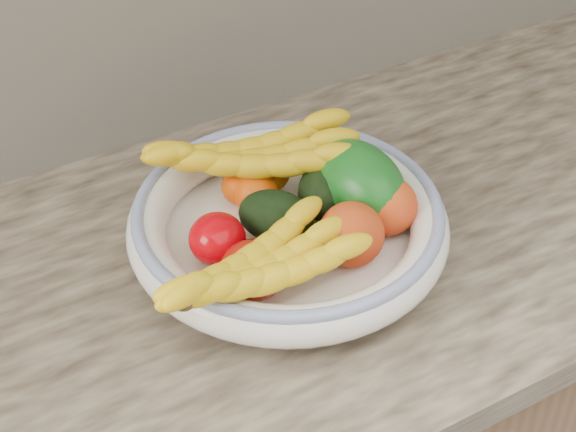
# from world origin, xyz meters

# --- Properties ---
(fruit_bowl) EXTENTS (0.39, 0.39, 0.08)m
(fruit_bowl) POSITION_xyz_m (0.00, 1.66, 0.95)
(fruit_bowl) COLOR white
(fruit_bowl) RESTS_ON kitchen_counter
(clementine_back_left) EXTENTS (0.06, 0.06, 0.05)m
(clementine_back_left) POSITION_xyz_m (-0.02, 1.75, 0.95)
(clementine_back_left) COLOR #DE4C04
(clementine_back_left) RESTS_ON fruit_bowl
(clementine_back_right) EXTENTS (0.06, 0.06, 0.05)m
(clementine_back_right) POSITION_xyz_m (0.03, 1.75, 0.95)
(clementine_back_right) COLOR orange
(clementine_back_right) RESTS_ON fruit_bowl
(clementine_back_mid) EXTENTS (0.06, 0.06, 0.05)m
(clementine_back_mid) POSITION_xyz_m (-0.01, 1.73, 0.95)
(clementine_back_mid) COLOR #E55204
(clementine_back_mid) RESTS_ON fruit_bowl
(tomato_left) EXTENTS (0.09, 0.09, 0.06)m
(tomato_left) POSITION_xyz_m (-0.09, 1.66, 0.96)
(tomato_left) COLOR #C30008
(tomato_left) RESTS_ON fruit_bowl
(tomato_near_left) EXTENTS (0.08, 0.08, 0.07)m
(tomato_near_left) POSITION_xyz_m (-0.08, 1.59, 0.96)
(tomato_near_left) COLOR #A71109
(tomato_near_left) RESTS_ON fruit_bowl
(avocado_center) EXTENTS (0.11, 0.11, 0.06)m
(avocado_center) POSITION_xyz_m (-0.02, 1.66, 0.96)
(avocado_center) COLOR black
(avocado_center) RESTS_ON fruit_bowl
(avocado_right) EXTENTS (0.11, 0.12, 0.07)m
(avocado_right) POSITION_xyz_m (0.06, 1.68, 0.96)
(avocado_right) COLOR black
(avocado_right) RESTS_ON fruit_bowl
(green_mango) EXTENTS (0.14, 0.16, 0.13)m
(green_mango) POSITION_xyz_m (0.10, 1.65, 0.98)
(green_mango) COLOR #0F5213
(green_mango) RESTS_ON fruit_bowl
(peach_front) EXTENTS (0.09, 0.09, 0.08)m
(peach_front) POSITION_xyz_m (0.04, 1.59, 0.97)
(peach_front) COLOR orange
(peach_front) RESTS_ON fruit_bowl
(peach_right) EXTENTS (0.08, 0.08, 0.07)m
(peach_right) POSITION_xyz_m (0.11, 1.61, 0.97)
(peach_right) COLOR orange
(peach_right) RESTS_ON fruit_bowl
(banana_bunch_back) EXTENTS (0.30, 0.20, 0.08)m
(banana_bunch_back) POSITION_xyz_m (-0.00, 1.75, 0.99)
(banana_bunch_back) COLOR yellow
(banana_bunch_back) RESTS_ON fruit_bowl
(banana_bunch_front) EXTENTS (0.28, 0.15, 0.07)m
(banana_bunch_front) POSITION_xyz_m (-0.09, 1.57, 0.98)
(banana_bunch_front) COLOR yellow
(banana_bunch_front) RESTS_ON fruit_bowl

